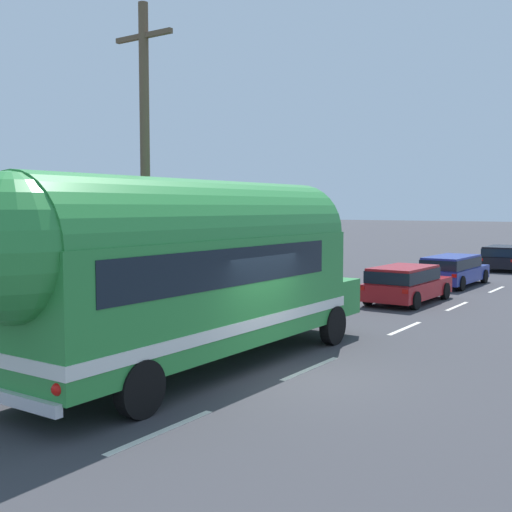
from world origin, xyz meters
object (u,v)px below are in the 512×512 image
object	(u,v)px
utility_pole	(145,171)
car_second	(453,268)
painted_bus	(185,266)
car_lead	(406,282)
car_third	(504,256)

from	to	relation	value
utility_pole	car_second	size ratio (longest dim) A/B	1.75
painted_bus	car_lead	distance (m)	12.43
painted_bus	car_second	distance (m)	18.44
utility_pole	car_lead	bearing A→B (deg)	76.25
painted_bus	car_third	distance (m)	27.24
car_third	utility_pole	bearing A→B (deg)	-95.98
painted_bus	car_lead	size ratio (longest dim) A/B	2.54
utility_pole	painted_bus	world-z (taller)	utility_pole
painted_bus	car_third	bearing A→B (deg)	89.73
painted_bus	car_second	xyz separation A→B (m)	(-0.02, 18.38, -1.50)
car_lead	car_second	bearing A→B (deg)	91.06
car_lead	car_third	xyz separation A→B (m)	(0.04, 14.86, 0.01)
car_lead	utility_pole	bearing A→B (deg)	-103.75
painted_bus	utility_pole	bearing A→B (deg)	149.29
car_third	car_lead	bearing A→B (deg)	-90.17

